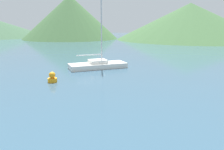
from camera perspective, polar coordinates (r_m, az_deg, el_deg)
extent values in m
cube|color=white|center=(22.67, -3.72, 2.46)|extent=(6.21, 4.51, 0.52)
cube|color=white|center=(22.59, -3.74, 3.55)|extent=(2.24, 2.12, 0.36)
cylinder|color=#BCBCC1|center=(22.44, -2.81, 15.25)|extent=(0.12, 0.12, 9.53)
cylinder|color=#BCBCC1|center=(22.23, -5.93, 5.23)|extent=(2.41, 1.25, 0.10)
cylinder|color=orange|center=(17.73, -15.29, -1.30)|extent=(0.72, 0.72, 0.33)
sphere|color=orange|center=(17.63, -15.37, 0.01)|extent=(0.51, 0.51, 0.51)
cone|color=#3D6038|center=(72.01, -10.84, 14.63)|extent=(29.70, 29.70, 13.31)
cone|color=#3D6038|center=(70.60, 19.59, 13.05)|extent=(43.23, 43.23, 10.60)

